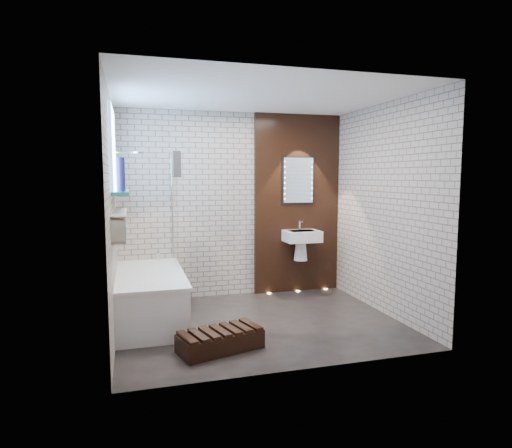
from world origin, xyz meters
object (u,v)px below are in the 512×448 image
object	(u,v)px
washbasin	(302,240)
walnut_step	(220,341)
bathtub	(150,296)
bath_screen	(175,210)
led_mirror	(298,180)

from	to	relation	value
washbasin	walnut_step	xyz separation A→B (m)	(-1.55, -1.74, -0.70)
bathtub	washbasin	distance (m)	2.32
bathtub	bath_screen	world-z (taller)	bath_screen
bathtub	led_mirror	world-z (taller)	led_mirror
bathtub	led_mirror	distance (m)	2.68
bathtub	bath_screen	distance (m)	1.14
bathtub	walnut_step	world-z (taller)	bathtub
bath_screen	led_mirror	distance (m)	1.89
bath_screen	walnut_step	xyz separation A→B (m)	(0.27, -1.56, -1.19)
walnut_step	bath_screen	bearing A→B (deg)	99.83
washbasin	walnut_step	bearing A→B (deg)	-131.66
bath_screen	washbasin	size ratio (longest dim) A/B	2.41
walnut_step	bathtub	bearing A→B (deg)	119.20
bathtub	washbasin	bearing A→B (deg)	16.01
bath_screen	washbasin	distance (m)	1.89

